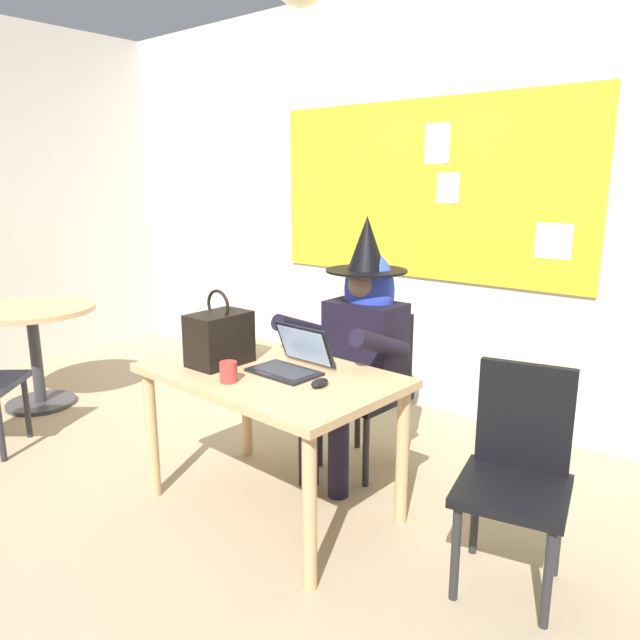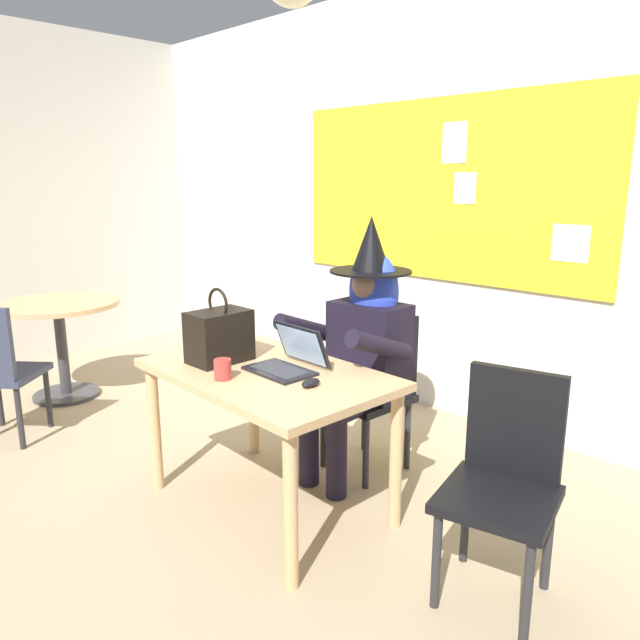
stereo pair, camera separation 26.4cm
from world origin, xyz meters
The scene contains 11 objects.
ground_plane centered at (0.00, 0.00, 0.00)m, with size 24.00×24.00×0.00m, color tan.
wall_back_bulletin centered at (0.00, 1.86, 1.47)m, with size 6.53×1.95×2.92m.
desk_main centered at (0.21, 0.09, 0.63)m, with size 1.25×0.81×0.73m.
chair_at_desk centered at (0.29, 0.83, 0.50)m, with size 0.44×0.44×0.90m.
person_costumed centered at (0.29, 0.71, 0.79)m, with size 0.60×0.69×1.44m.
laptop centered at (0.29, 0.16, 0.77)m, with size 0.34×0.30×0.21m.
computer_mouse centered at (0.53, 0.07, 0.74)m, with size 0.06×0.10×0.03m, color black.
handbag centered at (-0.06, 0.02, 0.86)m, with size 0.20×0.30×0.38m.
coffee_mug centered at (0.18, -0.14, 0.77)m, with size 0.08×0.08×0.10m, color #B23833.
side_table_round centered at (-2.09, 0.02, 0.55)m, with size 0.88×0.88×0.74m.
chair_extra_corner centered at (1.35, 0.34, 0.50)m, with size 0.50×0.50×0.90m.
Camera 2 is at (2.34, -1.68, 1.62)m, focal length 33.54 mm.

